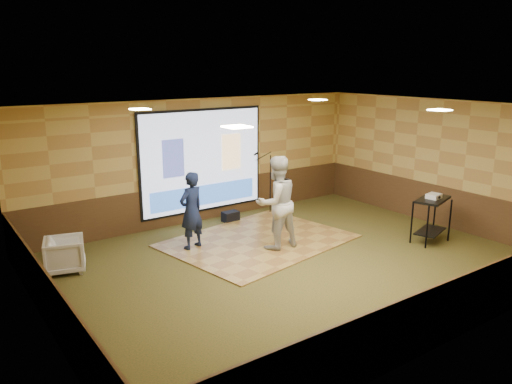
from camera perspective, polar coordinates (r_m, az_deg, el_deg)
ground at (r=9.89m, az=4.01°, el=-8.10°), size 9.00×9.00×0.00m
room_shell at (r=9.29m, az=4.23°, el=3.93°), size 9.04×7.04×3.02m
wainscot_back at (r=12.48m, az=-6.06°, el=-1.04°), size 9.00×0.04×0.95m
wainscot_front at (r=7.57m, az=21.29°, el=-12.49°), size 9.00×0.04×0.95m
wainscot_left at (r=7.91m, az=-22.63°, el=-11.46°), size 0.04×7.00×0.95m
wainscot_right at (r=12.90m, az=19.70°, el=-1.30°), size 0.04×7.00×0.95m
projector_screen at (r=12.21m, az=-6.09°, el=3.44°), size 3.32×0.06×2.52m
downlight_nw at (r=9.60m, az=-13.12°, el=9.21°), size 0.32×0.32×0.02m
downlight_ne at (r=11.97m, az=7.07°, el=10.41°), size 0.32×0.32×0.02m
downlight_sw at (r=6.68m, az=-2.20°, el=7.46°), size 0.32×0.32×0.02m
downlight_se at (r=9.78m, az=20.26°, el=8.79°), size 0.32×0.32×0.02m
dance_floor at (r=11.02m, az=0.27°, el=-5.59°), size 4.23×3.50×0.03m
player_left at (r=10.41m, az=-7.40°, el=-2.11°), size 0.68×0.53×1.63m
player_right at (r=10.31m, az=2.35°, el=-1.22°), size 0.98×0.78×1.95m
av_table at (r=11.42m, az=19.45°, el=-2.10°), size 0.94×0.49×0.99m
projector at (r=11.34m, az=19.65°, el=-0.44°), size 0.34×0.30×0.10m
mic_stand at (r=12.95m, az=1.43°, el=-0.31°), size 0.65×0.26×1.65m
banquet_chair at (r=10.04m, az=-21.00°, el=-6.71°), size 0.88×0.86×0.65m
duffel_bag at (r=12.37m, az=-2.93°, el=-2.80°), size 0.40×0.27×0.25m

